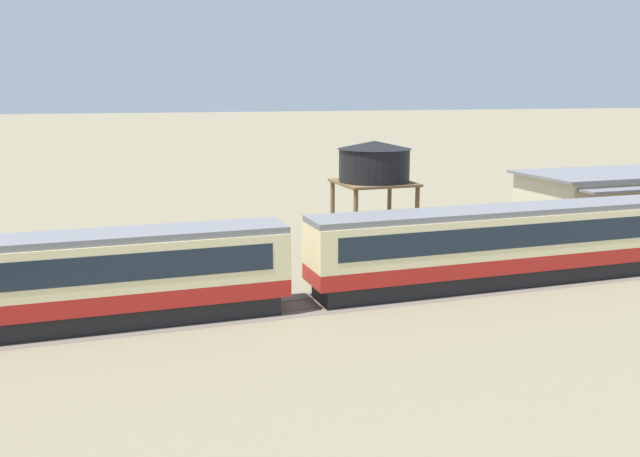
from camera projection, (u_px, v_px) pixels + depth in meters
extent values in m
plane|color=#7A7056|center=(471.00, 283.00, 36.10)|extent=(600.00, 600.00, 0.00)
cube|color=#AD1E19|center=(502.00, 260.00, 35.78)|extent=(21.30, 2.83, 0.80)
cube|color=beige|center=(504.00, 233.00, 35.48)|extent=(21.30, 2.83, 2.12)
cube|color=#192330|center=(504.00, 231.00, 35.46)|extent=(19.59, 2.87, 1.19)
cube|color=slate|center=(505.00, 210.00, 35.24)|extent=(21.30, 2.66, 0.30)
cube|color=black|center=(501.00, 275.00, 35.94)|extent=(20.44, 2.43, 0.88)
cylinder|color=black|center=(618.00, 268.00, 37.51)|extent=(0.90, 0.18, 0.90)
cylinder|color=black|center=(599.00, 262.00, 38.84)|extent=(0.90, 0.18, 0.90)
cylinder|color=black|center=(386.00, 292.00, 33.05)|extent=(0.90, 0.18, 0.90)
cylinder|color=black|center=(374.00, 284.00, 34.38)|extent=(0.90, 0.18, 0.90)
cube|color=#AD1E19|center=(41.00, 302.00, 28.59)|extent=(21.30, 2.83, 0.80)
cube|color=beige|center=(38.00, 269.00, 28.30)|extent=(21.30, 2.83, 2.12)
cube|color=#192330|center=(37.00, 267.00, 28.28)|extent=(19.59, 2.87, 1.19)
cube|color=slate|center=(35.00, 241.00, 28.06)|extent=(21.30, 2.66, 0.30)
cube|color=black|center=(42.00, 321.00, 28.76)|extent=(20.44, 2.43, 0.88)
cylinder|color=black|center=(210.00, 310.00, 30.32)|extent=(0.90, 0.18, 0.90)
cylinder|color=black|center=(205.00, 300.00, 31.65)|extent=(0.90, 0.18, 0.90)
cube|color=#665B51|center=(170.00, 318.00, 30.54)|extent=(137.88, 3.60, 0.01)
cube|color=#4C4238|center=(172.00, 323.00, 29.87)|extent=(137.88, 0.12, 0.04)
cube|color=#4C4238|center=(168.00, 313.00, 31.20)|extent=(137.88, 0.12, 0.04)
cube|color=beige|center=(605.00, 202.00, 50.13)|extent=(11.41, 6.81, 4.00)
cube|color=slate|center=(608.00, 174.00, 49.71)|extent=(12.32, 7.36, 0.20)
cylinder|color=brown|center=(389.00, 210.00, 45.74)|extent=(0.28, 0.28, 4.30)
cylinder|color=brown|center=(333.00, 214.00, 44.45)|extent=(0.28, 0.28, 4.30)
cylinder|color=brown|center=(417.00, 221.00, 41.96)|extent=(0.28, 0.28, 4.30)
cylinder|color=brown|center=(356.00, 225.00, 40.66)|extent=(0.28, 0.28, 4.30)
cube|color=brown|center=(374.00, 183.00, 42.76)|extent=(4.58, 4.58, 0.16)
cylinder|color=black|center=(374.00, 165.00, 42.54)|extent=(4.45, 4.45, 2.06)
cone|color=black|center=(375.00, 145.00, 42.28)|extent=(4.68, 4.68, 0.50)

